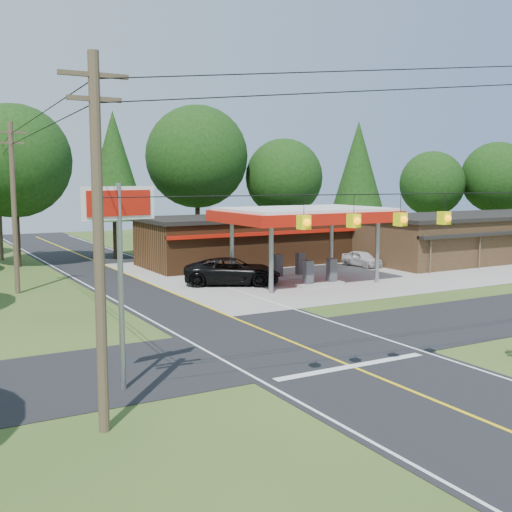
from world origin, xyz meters
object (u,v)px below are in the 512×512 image
big_stop_sign (120,238)px  sedan_car (362,259)px  gas_canopy (305,217)px  suv_car (232,271)px

big_stop_sign → sedan_car: bearing=37.2°
gas_canopy → sedan_car: size_ratio=2.97×
suv_car → big_stop_sign: big_stop_sign is taller
sedan_car → big_stop_sign: bearing=-146.5°
gas_canopy → big_stop_sign: big_stop_sign is taller
gas_canopy → big_stop_sign: size_ratio=1.60×
gas_canopy → sedan_car: (8.00, 4.00, -3.66)m
suv_car → big_stop_sign: bearing=171.7°
suv_car → big_stop_sign: 21.10m
big_stop_sign → gas_canopy: bearing=41.4°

